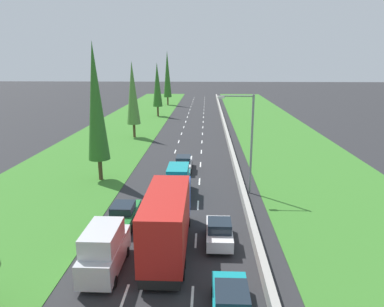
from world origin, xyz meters
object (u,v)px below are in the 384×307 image
(white_hatchback_right_lane, at_px, (219,232))
(silver_van_left_lane, at_px, (104,249))
(green_sedan_left_lane, at_px, (124,214))
(poplar_tree_fifth, at_px, (167,74))
(white_sedan_centre_lane, at_px, (184,163))
(poplar_tree_second, at_px, (96,102))
(red_box_truck_centre_lane, at_px, (168,219))
(teal_van_centre_lane, at_px, (178,181))
(teal_sedan_right_lane, at_px, (231,304))
(poplar_tree_third, at_px, (133,93))
(poplar_tree_fourth, at_px, (157,85))
(street_light_mast, at_px, (248,137))

(white_hatchback_right_lane, height_order, silver_van_left_lane, silver_van_left_lane)
(green_sedan_left_lane, bearing_deg, poplar_tree_fifth, 93.62)
(white_sedan_centre_lane, relative_size, poplar_tree_fifth, 0.31)
(silver_van_left_lane, bearing_deg, white_hatchback_right_lane, 27.61)
(white_sedan_centre_lane, height_order, poplar_tree_second, poplar_tree_second)
(red_box_truck_centre_lane, relative_size, white_hatchback_right_lane, 2.41)
(teal_van_centre_lane, height_order, poplar_tree_fifth, poplar_tree_fifth)
(white_hatchback_right_lane, relative_size, poplar_tree_second, 0.29)
(teal_sedan_right_lane, distance_m, poplar_tree_fifth, 83.99)
(poplar_tree_third, xyz_separation_m, poplar_tree_fifth, (0.72, 42.67, 1.32))
(teal_van_centre_lane, distance_m, green_sedan_left_lane, 6.91)
(white_hatchback_right_lane, xyz_separation_m, poplar_tree_third, (-12.31, 33.04, 6.14))
(white_hatchback_right_lane, height_order, poplar_tree_second, poplar_tree_second)
(red_box_truck_centre_lane, bearing_deg, poplar_tree_second, 121.72)
(teal_sedan_right_lane, distance_m, red_box_truck_centre_lane, 7.16)
(poplar_tree_third, distance_m, poplar_tree_fourth, 22.24)
(teal_sedan_right_lane, distance_m, white_sedan_centre_lane, 23.45)
(silver_van_left_lane, relative_size, green_sedan_left_lane, 1.09)
(poplar_tree_third, bearing_deg, poplar_tree_fifth, 89.04)
(teal_sedan_right_lane, height_order, green_sedan_left_lane, same)
(teal_van_centre_lane, relative_size, poplar_tree_third, 0.41)
(red_box_truck_centre_lane, relative_size, green_sedan_left_lane, 2.09)
(silver_van_left_lane, xyz_separation_m, street_light_mast, (9.42, 12.88, 3.83))
(white_hatchback_right_lane, bearing_deg, teal_van_centre_lane, 111.80)
(teal_sedan_right_lane, relative_size, silver_van_left_lane, 0.92)
(green_sedan_left_lane, bearing_deg, white_sedan_centre_lane, 75.20)
(silver_van_left_lane, bearing_deg, poplar_tree_second, 107.35)
(teal_sedan_right_lane, relative_size, street_light_mast, 0.50)
(silver_van_left_lane, distance_m, street_light_mast, 16.41)
(teal_van_centre_lane, relative_size, silver_van_left_lane, 1.00)
(white_sedan_centre_lane, height_order, green_sedan_left_lane, same)
(silver_van_left_lane, height_order, poplar_tree_third, poplar_tree_third)
(green_sedan_left_lane, bearing_deg, poplar_tree_third, 99.94)
(poplar_tree_fifth, bearing_deg, teal_sedan_right_lane, -81.80)
(poplar_tree_second, xyz_separation_m, poplar_tree_fourth, (0.08, 42.75, -1.07))
(teal_sedan_right_lane, height_order, poplar_tree_fifth, poplar_tree_fifth)
(teal_van_centre_lane, bearing_deg, street_light_mast, 9.00)
(green_sedan_left_lane, distance_m, poplar_tree_fifth, 73.69)
(teal_sedan_right_lane, height_order, street_light_mast, street_light_mast)
(poplar_tree_fourth, bearing_deg, teal_van_centre_lane, -80.08)
(white_sedan_centre_lane, distance_m, poplar_tree_fourth, 40.49)
(poplar_tree_third, bearing_deg, poplar_tree_second, -88.13)
(poplar_tree_third, bearing_deg, poplar_tree_fourth, 88.06)
(red_box_truck_centre_lane, distance_m, street_light_mast, 12.45)
(teal_sedan_right_lane, relative_size, green_sedan_left_lane, 1.00)
(teal_sedan_right_lane, relative_size, poplar_tree_third, 0.38)
(poplar_tree_fourth, bearing_deg, poplar_tree_second, -90.11)
(teal_van_centre_lane, bearing_deg, poplar_tree_third, 109.96)
(teal_sedan_right_lane, xyz_separation_m, silver_van_left_lane, (-6.98, 3.61, 0.59))
(white_sedan_centre_lane, xyz_separation_m, poplar_tree_third, (-8.91, 16.97, 6.16))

